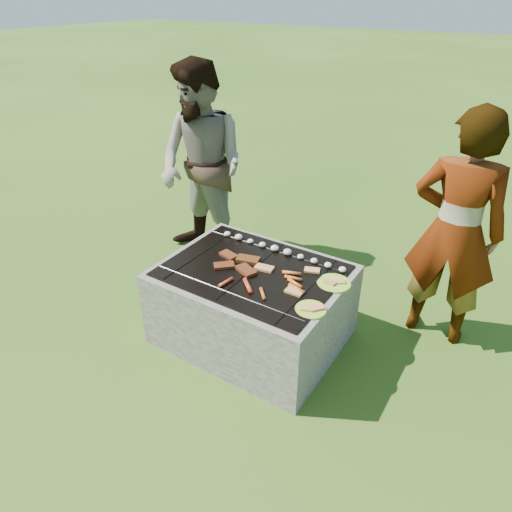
{
  "coord_description": "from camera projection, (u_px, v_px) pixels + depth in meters",
  "views": [
    {
      "loc": [
        1.51,
        -2.3,
        2.35
      ],
      "look_at": [
        0.0,
        0.05,
        0.7
      ],
      "focal_mm": 32.0,
      "sensor_mm": 36.0,
      "label": 1
    }
  ],
  "objects": [
    {
      "name": "lawn",
      "position": [
        253.0,
        336.0,
        3.56
      ],
      "size": [
        60.0,
        60.0,
        0.0
      ],
      "primitive_type": "plane",
      "color": "#284C13",
      "rests_on": "ground"
    },
    {
      "name": "fire_pit",
      "position": [
        252.0,
        307.0,
        3.42
      ],
      "size": [
        1.3,
        1.0,
        0.62
      ],
      "color": "gray",
      "rests_on": "ground"
    },
    {
      "name": "mushrooms",
      "position": [
        279.0,
        249.0,
        3.46
      ],
      "size": [
        1.05,
        0.06,
        0.04
      ],
      "color": "white",
      "rests_on": "fire_pit"
    },
    {
      "name": "pork_slabs",
      "position": [
        239.0,
        263.0,
        3.31
      ],
      "size": [
        0.4,
        0.31,
        0.02
      ],
      "color": "#90391A",
      "rests_on": "fire_pit"
    },
    {
      "name": "sausages",
      "position": [
        271.0,
        283.0,
        3.08
      ],
      "size": [
        0.53,
        0.44,
        0.03
      ],
      "color": "orange",
      "rests_on": "fire_pit"
    },
    {
      "name": "bread_on_grate",
      "position": [
        285.0,
        276.0,
        3.17
      ],
      "size": [
        0.45,
        0.38,
        0.02
      ],
      "color": "#E1B773",
      "rests_on": "fire_pit"
    },
    {
      "name": "plate_far",
      "position": [
        334.0,
        283.0,
        3.11
      ],
      "size": [
        0.25,
        0.25,
        0.03
      ],
      "color": "#CCFF3C",
      "rests_on": "fire_pit"
    },
    {
      "name": "plate_near",
      "position": [
        311.0,
        309.0,
        2.85
      ],
      "size": [
        0.21,
        0.21,
        0.03
      ],
      "color": "yellow",
      "rests_on": "fire_pit"
    },
    {
      "name": "cook",
      "position": [
        455.0,
        232.0,
        3.18
      ],
      "size": [
        0.66,
        0.46,
        1.75
      ],
      "primitive_type": "imported",
      "rotation": [
        0.0,
        0.0,
        3.2
      ],
      "color": "gray",
      "rests_on": "ground"
    },
    {
      "name": "bystander",
      "position": [
        202.0,
        167.0,
        4.18
      ],
      "size": [
        0.99,
        0.83,
        1.86
      ],
      "primitive_type": "imported",
      "rotation": [
        0.0,
        0.0,
        -0.14
      ],
      "color": "#A08F85",
      "rests_on": "ground"
    }
  ]
}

